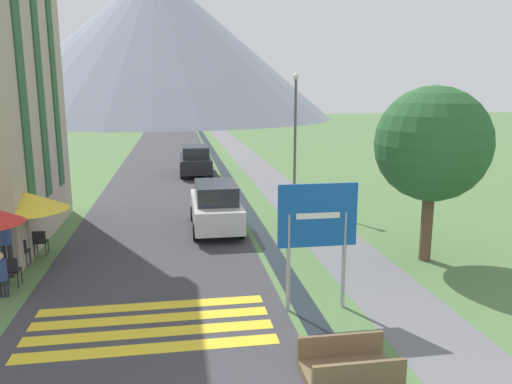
{
  "coord_description": "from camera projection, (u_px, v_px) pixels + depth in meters",
  "views": [
    {
      "loc": [
        -1.8,
        -6.51,
        5.26
      ],
      "look_at": [
        0.84,
        10.0,
        1.8
      ],
      "focal_mm": 35.0,
      "sensor_mm": 36.0,
      "label": 1
    }
  ],
  "objects": [
    {
      "name": "streetlamp",
      "position": [
        295.0,
        130.0,
        22.32
      ],
      "size": [
        0.28,
        0.28,
        5.94
      ],
      "color": "#515156",
      "rests_on": "ground_plane"
    },
    {
      "name": "cafe_chair_far_left",
      "position": [
        40.0,
        240.0,
        15.93
      ],
      "size": [
        0.4,
        0.4,
        0.85
      ],
      "rotation": [
        0.0,
        0.0,
        -0.13
      ],
      "color": "#232328",
      "rests_on": "ground_plane"
    },
    {
      "name": "road",
      "position": [
        167.0,
        163.0,
        36.26
      ],
      "size": [
        6.4,
        60.0,
        0.01
      ],
      "color": "#38383D",
      "rests_on": "ground_plane"
    },
    {
      "name": "person_standing_terrace",
      "position": [
        5.0,
        241.0,
        13.98
      ],
      "size": [
        0.32,
        0.32,
        1.84
      ],
      "color": "#282833",
      "rests_on": "ground_plane"
    },
    {
      "name": "parked_car_near",
      "position": [
        216.0,
        206.0,
        18.92
      ],
      "size": [
        1.85,
        4.39,
        1.82
      ],
      "color": "silver",
      "rests_on": "ground_plane"
    },
    {
      "name": "crosswalk_marking",
      "position": [
        151.0,
        325.0,
        11.3
      ],
      "size": [
        5.44,
        2.54,
        0.01
      ],
      "color": "yellow",
      "rests_on": "ground_plane"
    },
    {
      "name": "parked_car_far",
      "position": [
        195.0,
        160.0,
        31.03
      ],
      "size": [
        1.94,
        4.48,
        1.82
      ],
      "color": "black",
      "rests_on": "ground_plane"
    },
    {
      "name": "mountain_distant",
      "position": [
        157.0,
        44.0,
        89.78
      ],
      "size": [
        63.08,
        63.08,
        26.51
      ],
      "color": "gray",
      "rests_on": "ground_plane"
    },
    {
      "name": "road_sign",
      "position": [
        317.0,
        227.0,
        11.76
      ],
      "size": [
        1.92,
        0.11,
        3.11
      ],
      "color": "#9E9EA3",
      "rests_on": "ground_plane"
    },
    {
      "name": "drainage_channel",
      "position": [
        218.0,
        162.0,
        36.83
      ],
      "size": [
        0.6,
        60.0,
        0.0
      ],
      "color": "black",
      "rests_on": "ground_plane"
    },
    {
      "name": "tree_by_path",
      "position": [
        432.0,
        144.0,
        14.95
      ],
      "size": [
        3.46,
        3.46,
        5.38
      ],
      "color": "brown",
      "rests_on": "ground_plane"
    },
    {
      "name": "person_seated_far",
      "position": [
        1.0,
        272.0,
        12.74
      ],
      "size": [
        0.32,
        0.32,
        1.21
      ],
      "color": "#282833",
      "rests_on": "ground_plane"
    },
    {
      "name": "footpath",
      "position": [
        250.0,
        161.0,
        37.2
      ],
      "size": [
        2.2,
        60.0,
        0.01
      ],
      "color": "slate",
      "rests_on": "ground_plane"
    },
    {
      "name": "cafe_umbrella_middle_yellow",
      "position": [
        27.0,
        201.0,
        15.06
      ],
      "size": [
        2.44,
        2.44,
        2.21
      ],
      "color": "#B7B2A8",
      "rests_on": "ground_plane"
    },
    {
      "name": "ground_plane",
      "position": [
        212.0,
        188.0,
        26.98
      ],
      "size": [
        160.0,
        160.0,
        0.0
      ],
      "primitive_type": "plane",
      "color": "#517542"
    },
    {
      "name": "cafe_chair_middle",
      "position": [
        21.0,
        250.0,
        14.99
      ],
      "size": [
        0.4,
        0.4,
        0.85
      ],
      "rotation": [
        0.0,
        0.0,
        0.15
      ],
      "color": "#232328",
      "rests_on": "ground_plane"
    },
    {
      "name": "footbridge",
      "position": [
        349.0,
        369.0,
        9.15
      ],
      "size": [
        1.7,
        1.1,
        0.65
      ],
      "color": "brown",
      "rests_on": "ground_plane"
    },
    {
      "name": "cafe_chair_near_left",
      "position": [
        11.0,
        269.0,
        13.39
      ],
      "size": [
        0.4,
        0.4,
        0.85
      ],
      "rotation": [
        0.0,
        0.0,
        -0.29
      ],
      "color": "#232328",
      "rests_on": "ground_plane"
    }
  ]
}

